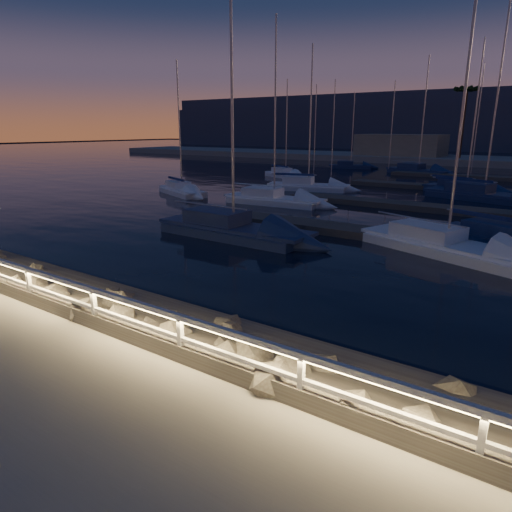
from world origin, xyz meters
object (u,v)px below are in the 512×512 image
object	(u,v)px
sailboat_j	(464,189)
sailboat_k	(481,194)
sailboat_e	(306,185)
sailboat_c	(443,243)
sailboat_m	(350,166)
sailboat_n	(417,170)
sailboat_a	(181,190)
guard_rail	(146,316)
sailboat_b	(230,227)
sailboat_f	(272,198)
sailboat_i	(285,174)

from	to	relation	value
sailboat_j	sailboat_k	xyz separation A→B (m)	(1.86, -3.21, 0.04)
sailboat_e	sailboat_k	distance (m)	14.50
sailboat_c	sailboat_m	size ratio (longest dim) A/B	1.36
sailboat_c	sailboat_n	bearing A→B (deg)	127.14
sailboat_a	sailboat_n	distance (m)	32.37
sailboat_e	sailboat_c	bearing A→B (deg)	-61.09
sailboat_c	sailboat_n	size ratio (longest dim) A/B	1.01
sailboat_k	sailboat_m	world-z (taller)	sailboat_k
sailboat_c	sailboat_m	bearing A→B (deg)	138.35
sailboat_k	sailboat_m	bearing A→B (deg)	147.74
sailboat_m	sailboat_n	bearing A→B (deg)	-35.50
sailboat_k	sailboat_n	bearing A→B (deg)	132.84
guard_rail	sailboat_m	bearing A→B (deg)	108.99
sailboat_e	sailboat_k	world-z (taller)	sailboat_k
sailboat_a	sailboat_e	bearing A→B (deg)	72.06
sailboat_c	sailboat_e	size ratio (longest dim) A/B	1.12
guard_rail	sailboat_a	size ratio (longest dim) A/B	4.05
sailboat_b	sailboat_m	bearing A→B (deg)	106.53
guard_rail	sailboat_c	bearing A→B (deg)	78.35
guard_rail	sailboat_n	distance (m)	53.17
sailboat_f	sailboat_b	bearing A→B (deg)	-73.38
sailboat_j	sailboat_b	bearing A→B (deg)	-87.23
sailboat_a	sailboat_j	xyz separation A→B (m)	(19.87, 14.54, 0.02)
sailboat_f	sailboat_a	bearing A→B (deg)	176.03
guard_rail	sailboat_f	size ratio (longest dim) A/B	3.37
sailboat_f	sailboat_m	size ratio (longest dim) A/B	1.27
sailboat_b	sailboat_k	size ratio (longest dim) A/B	0.96
sailboat_e	sailboat_f	bearing A→B (deg)	-94.71
sailboat_f	sailboat_j	world-z (taller)	sailboat_f
sailboat_c	sailboat_k	distance (m)	18.53
sailboat_n	sailboat_b	bearing A→B (deg)	-70.10
sailboat_m	sailboat_n	distance (m)	10.42
sailboat_f	sailboat_c	bearing A→B (deg)	-32.14
sailboat_e	sailboat_n	xyz separation A→B (m)	(3.80, 21.75, 0.01)
sailboat_a	sailboat_f	distance (m)	9.18
guard_rail	sailboat_f	world-z (taller)	sailboat_f
sailboat_a	sailboat_i	size ratio (longest dim) A/B	1.01
sailboat_b	sailboat_i	size ratio (longest dim) A/B	1.38
sailboat_a	sailboat_c	size ratio (longest dim) A/B	0.77
sailboat_a	sailboat_k	world-z (taller)	sailboat_k
sailboat_f	sailboat_k	bearing A→B (deg)	37.07
sailboat_i	sailboat_m	xyz separation A→B (m)	(1.18, 15.71, -0.01)
sailboat_f	sailboat_e	bearing A→B (deg)	96.58
sailboat_j	sailboat_m	distance (m)	26.16
sailboat_m	sailboat_n	size ratio (longest dim) A/B	0.74
guard_rail	sailboat_c	distance (m)	15.29
guard_rail	sailboat_k	bearing A→B (deg)	87.20
sailboat_c	sailboat_i	world-z (taller)	sailboat_c
sailboat_e	sailboat_j	xyz separation A→B (m)	(12.37, 5.95, -0.02)
sailboat_i	sailboat_j	size ratio (longest dim) A/B	0.86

